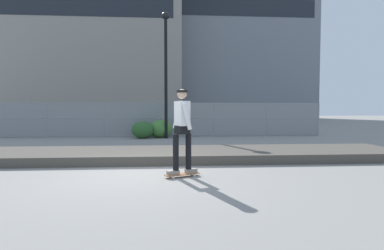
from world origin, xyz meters
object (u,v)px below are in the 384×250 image
at_px(street_lamp, 166,60).
at_px(shrub_center, 161,129).
at_px(shrub_left, 143,130).
at_px(parked_car_near, 82,119).
at_px(skateboard, 182,174).
at_px(skater, 182,125).
at_px(parked_car_mid, 166,119).
at_px(parked_car_far, 253,119).

bearing_deg(street_lamp, shrub_center, 123.12).
relative_size(street_lamp, shrub_left, 5.61).
height_order(parked_car_near, shrub_center, parked_car_near).
bearing_deg(shrub_center, skateboard, -85.54).
bearing_deg(parked_car_near, skater, -66.26).
height_order(street_lamp, parked_car_mid, street_lamp).
relative_size(skater, parked_car_mid, 0.41).
xyz_separation_m(parked_car_far, shrub_center, (-6.12, -4.16, -0.37)).
distance_m(skateboard, parked_car_far, 14.64).
xyz_separation_m(skateboard, shrub_center, (-0.74, 9.43, 0.41)).
bearing_deg(shrub_center, parked_car_near, 142.99).
bearing_deg(parked_car_mid, parked_car_far, 4.67).
height_order(skater, parked_car_far, skater).
bearing_deg(skateboard, skater, 0.00).
xyz_separation_m(parked_car_mid, shrub_left, (-1.16, -4.04, -0.40)).
height_order(parked_car_far, shrub_left, parked_car_far).
distance_m(skater, parked_car_mid, 13.13).
bearing_deg(parked_car_far, street_lamp, -141.83).
height_order(street_lamp, shrub_center, street_lamp).
xyz_separation_m(skateboard, skater, (0.00, 0.00, 1.09)).
distance_m(street_lamp, shrub_center, 3.58).
bearing_deg(shrub_left, skateboard, -79.67).
relative_size(parked_car_mid, shrub_left, 3.96).
xyz_separation_m(street_lamp, parked_car_far, (5.84, 4.59, -3.17)).
distance_m(skater, parked_car_near, 14.52).
bearing_deg(parked_car_far, shrub_left, -147.26).
bearing_deg(street_lamp, parked_car_far, 38.17).
relative_size(skateboard, shrub_left, 0.72).
xyz_separation_m(parked_car_near, shrub_left, (4.19, -4.21, -0.40)).
relative_size(skater, shrub_left, 1.64).
bearing_deg(skater, shrub_left, 100.33).
height_order(parked_car_near, parked_car_far, same).
height_order(parked_car_mid, shrub_left, parked_car_mid).
bearing_deg(parked_car_mid, parked_car_near, 178.17).
distance_m(skateboard, street_lamp, 9.84).
xyz_separation_m(skateboard, parked_car_near, (-5.84, 13.28, 0.78)).
height_order(skateboard, parked_car_far, parked_car_far).
bearing_deg(shrub_left, parked_car_far, 32.74).
bearing_deg(parked_car_far, parked_car_mid, -175.33).
xyz_separation_m(street_lamp, shrub_left, (-1.20, 0.07, -3.57)).
xyz_separation_m(skater, parked_car_mid, (-0.49, 13.11, -0.31)).
relative_size(parked_car_near, parked_car_mid, 1.01).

